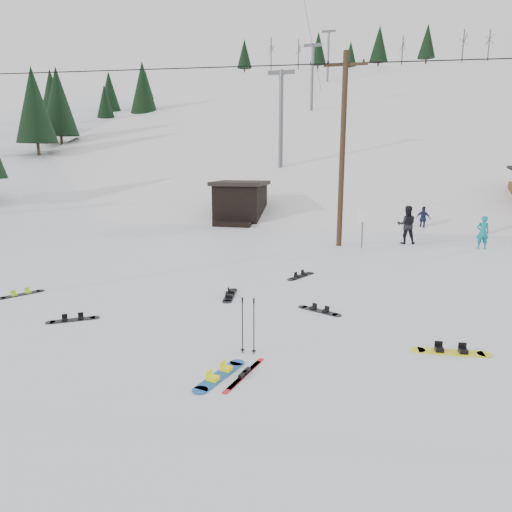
# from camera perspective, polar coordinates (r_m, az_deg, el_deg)

# --- Properties ---
(ground) EXTENTS (200.00, 200.00, 0.00)m
(ground) POSITION_cam_1_polar(r_m,az_deg,el_deg) (9.98, -6.92, -12.77)
(ground) COLOR silver
(ground) RESTS_ON ground
(ski_slope) EXTENTS (60.00, 85.24, 65.97)m
(ski_slope) POSITION_cam_1_polar(r_m,az_deg,el_deg) (65.56, 10.45, -2.50)
(ski_slope) COLOR white
(ski_slope) RESTS_ON ground
(ridge_left) EXTENTS (47.54, 95.03, 58.38)m
(ridge_left) POSITION_cam_1_polar(r_m,az_deg,el_deg) (70.42, -20.59, -1.23)
(ridge_left) COLOR silver
(ridge_left) RESTS_ON ground
(treeline_left) EXTENTS (20.00, 64.00, 10.00)m
(treeline_left) POSITION_cam_1_polar(r_m,az_deg,el_deg) (61.27, -23.98, 7.06)
(treeline_left) COLOR black
(treeline_left) RESTS_ON ground
(treeline_crest) EXTENTS (50.00, 6.00, 10.00)m
(treeline_crest) POSITION_cam_1_polar(r_m,az_deg,el_deg) (94.60, 11.88, 9.20)
(treeline_crest) COLOR black
(treeline_crest) RESTS_ON ski_slope
(utility_pole) EXTENTS (2.00, 0.26, 9.00)m
(utility_pole) POSITION_cam_1_polar(r_m,az_deg,el_deg) (22.50, 10.76, 13.10)
(utility_pole) COLOR #3A2819
(utility_pole) RESTS_ON ground
(trail_sign) EXTENTS (0.50, 0.09, 1.85)m
(trail_sign) POSITION_cam_1_polar(r_m,az_deg,el_deg) (22.22, 13.20, 4.20)
(trail_sign) COLOR #595B60
(trail_sign) RESTS_ON ground
(lift_hut) EXTENTS (3.40, 4.10, 2.75)m
(lift_hut) POSITION_cam_1_polar(r_m,az_deg,el_deg) (30.67, -2.00, 6.74)
(lift_hut) COLOR black
(lift_hut) RESTS_ON ground
(lift_tower_near) EXTENTS (2.20, 0.36, 8.00)m
(lift_tower_near) POSITION_cam_1_polar(r_m,az_deg,el_deg) (39.31, 3.15, 17.36)
(lift_tower_near) COLOR #595B60
(lift_tower_near) RESTS_ON ski_slope
(lift_tower_mid) EXTENTS (2.20, 0.36, 8.00)m
(lift_tower_mid) POSITION_cam_1_polar(r_m,az_deg,el_deg) (59.78, 7.04, 21.71)
(lift_tower_mid) COLOR #595B60
(lift_tower_mid) RESTS_ON ski_slope
(lift_tower_far) EXTENTS (2.20, 0.36, 8.00)m
(lift_tower_far) POSITION_cam_1_polar(r_m,az_deg,el_deg) (80.54, 9.02, 23.80)
(lift_tower_far) COLOR #595B60
(lift_tower_far) RESTS_ON ski_slope
(hero_snowboard) EXTENTS (0.64, 1.57, 0.11)m
(hero_snowboard) POSITION_cam_1_polar(r_m,az_deg,el_deg) (9.25, -4.55, -14.61)
(hero_snowboard) COLOR #1B59B4
(hero_snowboard) RESTS_ON ground
(hero_skis) EXTENTS (0.43, 1.62, 0.09)m
(hero_skis) POSITION_cam_1_polar(r_m,az_deg,el_deg) (9.27, -1.45, -14.54)
(hero_skis) COLOR #AE111A
(hero_skis) RESTS_ON ground
(ski_poles) EXTENTS (0.35, 0.09, 1.26)m
(ski_poles) POSITION_cam_1_polar(r_m,az_deg,el_deg) (9.99, -0.99, -8.62)
(ski_poles) COLOR black
(ski_poles) RESTS_ON ground
(board_scatter_a) EXTENTS (1.17, 0.86, 0.09)m
(board_scatter_a) POSITION_cam_1_polar(r_m,az_deg,el_deg) (13.08, -21.92, -7.37)
(board_scatter_a) COLOR black
(board_scatter_a) RESTS_ON ground
(board_scatter_b) EXTENTS (0.48, 1.54, 0.11)m
(board_scatter_b) POSITION_cam_1_polar(r_m,az_deg,el_deg) (14.26, -3.26, -4.90)
(board_scatter_b) COLOR black
(board_scatter_b) RESTS_ON ground
(board_scatter_c) EXTENTS (0.85, 1.25, 0.10)m
(board_scatter_c) POSITION_cam_1_polar(r_m,az_deg,el_deg) (16.13, -27.29, -4.25)
(board_scatter_c) COLOR black
(board_scatter_c) RESTS_ON ground
(board_scatter_d) EXTENTS (1.27, 0.74, 0.10)m
(board_scatter_d) POSITION_cam_1_polar(r_m,az_deg,el_deg) (12.96, 7.92, -6.76)
(board_scatter_d) COLOR black
(board_scatter_d) RESTS_ON ground
(board_scatter_e) EXTENTS (1.69, 0.41, 0.12)m
(board_scatter_e) POSITION_cam_1_polar(r_m,az_deg,el_deg) (11.09, 23.18, -10.92)
(board_scatter_e) COLOR #FFFE1C
(board_scatter_e) RESTS_ON ground
(board_scatter_f) EXTENTS (0.82, 1.40, 0.11)m
(board_scatter_f) POSITION_cam_1_polar(r_m,az_deg,el_deg) (16.62, 5.63, -2.48)
(board_scatter_f) COLOR black
(board_scatter_f) RESTS_ON ground
(skier_teal) EXTENTS (0.60, 0.42, 1.57)m
(skier_teal) POSITION_cam_1_polar(r_m,az_deg,el_deg) (24.13, 26.48, 2.67)
(skier_teal) COLOR #0D7887
(skier_teal) RESTS_ON ground
(skier_dark) EXTENTS (0.98, 0.79, 1.92)m
(skier_dark) POSITION_cam_1_polar(r_m,az_deg,el_deg) (24.08, 18.31, 3.73)
(skier_dark) COLOR black
(skier_dark) RESTS_ON ground
(skier_navy) EXTENTS (0.93, 0.72, 1.47)m
(skier_navy) POSITION_cam_1_polar(r_m,az_deg,el_deg) (28.74, 20.18, 4.40)
(skier_navy) COLOR #1B2045
(skier_navy) RESTS_ON ground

